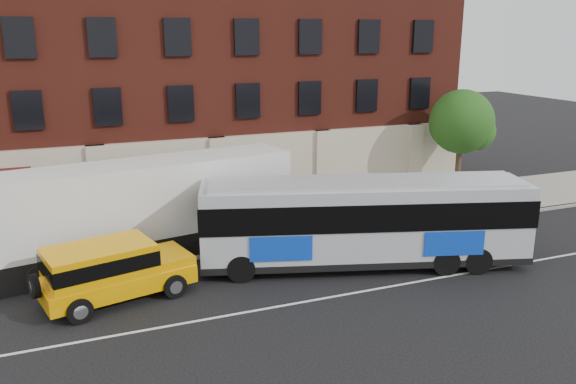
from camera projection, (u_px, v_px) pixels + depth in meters
name	position (u px, v px, depth m)	size (l,w,h in m)	color
ground	(306.00, 309.00, 20.44)	(120.00, 120.00, 0.00)	black
sidewalk	(234.00, 229.00, 28.50)	(60.00, 6.00, 0.15)	gray
kerb	(253.00, 249.00, 25.81)	(60.00, 0.25, 0.15)	gray
lane_line	(301.00, 302.00, 20.89)	(60.00, 0.12, 0.01)	silver
building	(192.00, 64.00, 33.60)	(30.00, 12.10, 15.00)	maroon
sign_pole	(43.00, 244.00, 22.57)	(0.30, 0.20, 2.50)	gray
street_tree	(462.00, 124.00, 32.56)	(3.60, 3.60, 6.20)	#38291C
city_bus	(365.00, 219.00, 23.72)	(13.55, 6.52, 3.64)	#ACB0B7
yellow_suv	(110.00, 269.00, 20.77)	(5.77, 3.39, 2.14)	#F3A100
shipping_container	(149.00, 210.00, 24.69)	(12.82, 4.70, 4.19)	black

